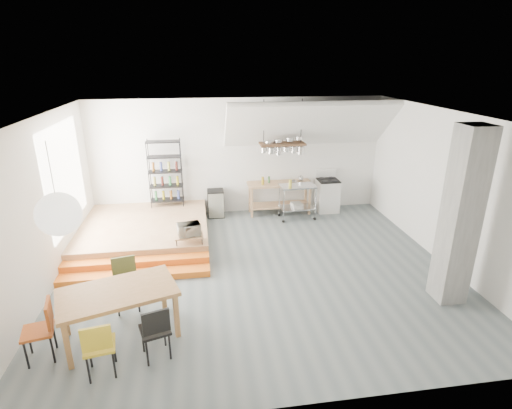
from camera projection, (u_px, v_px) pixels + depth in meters
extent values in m
plane|color=slate|center=(258.00, 270.00, 8.36)|extent=(8.00, 8.00, 0.00)
cube|color=silver|center=(239.00, 157.00, 11.05)|extent=(8.00, 0.04, 3.20)
cube|color=silver|center=(41.00, 209.00, 7.25)|extent=(0.04, 7.00, 3.20)
cube|color=silver|center=(446.00, 189.00, 8.36)|extent=(0.04, 7.00, 3.20)
cube|color=white|center=(258.00, 115.00, 7.25)|extent=(8.00, 7.00, 0.02)
cube|color=white|center=(309.00, 124.00, 10.42)|extent=(4.40, 1.44, 1.32)
cube|color=white|center=(65.00, 176.00, 8.58)|extent=(0.02, 2.50, 2.20)
cube|color=#9D724E|center=(145.00, 230.00, 9.80)|extent=(3.00, 3.00, 0.40)
cube|color=orange|center=(135.00, 275.00, 8.04)|extent=(3.00, 0.35, 0.13)
cube|color=orange|center=(137.00, 264.00, 8.34)|extent=(3.00, 0.35, 0.27)
cube|color=slate|center=(460.00, 217.00, 6.87)|extent=(0.50, 0.50, 3.20)
cube|color=#9D724E|center=(280.00, 184.00, 11.13)|extent=(1.80, 0.60, 0.06)
cube|color=#9D724E|center=(279.00, 205.00, 11.35)|extent=(1.70, 0.55, 0.04)
cube|color=#9D724E|center=(306.00, 195.00, 11.61)|extent=(0.06, 0.06, 0.86)
cube|color=#9D724E|center=(250.00, 198.00, 11.38)|extent=(0.06, 0.06, 0.86)
cube|color=#9D724E|center=(310.00, 200.00, 11.20)|extent=(0.06, 0.06, 0.86)
cube|color=#9D724E|center=(252.00, 203.00, 10.97)|extent=(0.06, 0.06, 0.86)
cube|color=white|center=(327.00, 196.00, 11.48)|extent=(0.60, 0.60, 0.90)
cube|color=black|center=(328.00, 180.00, 11.31)|extent=(0.58, 0.58, 0.03)
cube|color=white|center=(325.00, 173.00, 11.53)|extent=(0.60, 0.05, 0.25)
cylinder|color=black|center=(331.00, 178.00, 11.45)|extent=(0.18, 0.18, 0.02)
cylinder|color=black|center=(322.00, 178.00, 11.41)|extent=(0.18, 0.18, 0.02)
cylinder|color=black|center=(335.00, 181.00, 11.19)|extent=(0.18, 0.18, 0.02)
cylinder|color=black|center=(325.00, 181.00, 11.15)|extent=(0.18, 0.18, 0.02)
cube|color=#412D1A|center=(282.00, 144.00, 10.54)|extent=(1.20, 0.50, 0.05)
cylinder|color=black|center=(264.00, 122.00, 10.27)|extent=(0.02, 0.02, 1.15)
cylinder|color=black|center=(301.00, 121.00, 10.41)|extent=(0.02, 0.02, 1.15)
cylinder|color=silver|center=(264.00, 150.00, 10.47)|extent=(0.16, 0.16, 0.12)
cylinder|color=silver|center=(271.00, 150.00, 10.51)|extent=(0.20, 0.20, 0.16)
cylinder|color=silver|center=(279.00, 151.00, 10.54)|extent=(0.16, 0.16, 0.20)
cylinder|color=silver|center=(286.00, 149.00, 10.56)|extent=(0.20, 0.20, 0.12)
cylinder|color=silver|center=(294.00, 150.00, 10.59)|extent=(0.16, 0.16, 0.16)
cylinder|color=silver|center=(301.00, 150.00, 10.63)|extent=(0.20, 0.20, 0.20)
cylinder|color=black|center=(182.00, 171.00, 10.83)|extent=(0.02, 0.02, 1.80)
cylinder|color=black|center=(150.00, 172.00, 10.71)|extent=(0.02, 0.02, 1.80)
cylinder|color=black|center=(181.00, 174.00, 10.49)|extent=(0.02, 0.02, 1.80)
cylinder|color=black|center=(149.00, 176.00, 10.38)|extent=(0.02, 0.02, 1.80)
cube|color=black|center=(168.00, 200.00, 10.86)|extent=(0.88, 0.38, 0.02)
cube|color=black|center=(167.00, 186.00, 10.72)|extent=(0.88, 0.38, 0.02)
cube|color=black|center=(165.00, 171.00, 10.58)|extent=(0.88, 0.38, 0.02)
cube|color=black|center=(164.00, 157.00, 10.45)|extent=(0.88, 0.38, 0.02)
cube|color=black|center=(163.00, 142.00, 10.31)|extent=(0.88, 0.38, 0.03)
cylinder|color=#368747|center=(167.00, 195.00, 10.81)|extent=(0.07, 0.07, 0.24)
cylinder|color=olive|center=(166.00, 181.00, 10.67)|extent=(0.07, 0.07, 0.24)
cylinder|color=brown|center=(165.00, 166.00, 10.54)|extent=(0.07, 0.07, 0.24)
cube|color=#9D724E|center=(189.00, 236.00, 8.67)|extent=(0.60, 0.40, 0.03)
cylinder|color=black|center=(202.00, 235.00, 8.90)|extent=(0.02, 0.02, 0.13)
cylinder|color=black|center=(177.00, 237.00, 8.82)|extent=(0.02, 0.02, 0.13)
cylinder|color=black|center=(202.00, 242.00, 8.58)|extent=(0.02, 0.02, 0.13)
cylinder|color=black|center=(177.00, 243.00, 8.51)|extent=(0.02, 0.02, 0.13)
sphere|color=white|center=(59.00, 214.00, 5.39)|extent=(0.60, 0.60, 0.60)
cube|color=olive|center=(117.00, 292.00, 6.13)|extent=(1.96, 1.48, 0.07)
cube|color=olive|center=(163.00, 290.00, 6.95)|extent=(0.10, 0.10, 0.76)
cube|color=olive|center=(65.00, 314.00, 6.29)|extent=(0.10, 0.10, 0.76)
cube|color=olive|center=(176.00, 316.00, 6.26)|extent=(0.10, 0.10, 0.76)
cube|color=olive|center=(67.00, 346.00, 5.60)|extent=(0.10, 0.10, 0.76)
cube|color=gold|center=(100.00, 345.00, 5.49)|extent=(0.47, 0.47, 0.04)
cube|color=gold|center=(96.00, 339.00, 5.24)|extent=(0.39, 0.11, 0.36)
cylinder|color=black|center=(88.00, 370.00, 5.38)|extent=(0.03, 0.03, 0.45)
cylinder|color=black|center=(114.00, 365.00, 5.48)|extent=(0.03, 0.03, 0.45)
cylinder|color=black|center=(90.00, 354.00, 5.67)|extent=(0.03, 0.03, 0.45)
cylinder|color=black|center=(114.00, 349.00, 5.77)|extent=(0.03, 0.03, 0.45)
cube|color=black|center=(155.00, 330.00, 5.82)|extent=(0.51, 0.51, 0.04)
cube|color=black|center=(156.00, 322.00, 5.57)|extent=(0.38, 0.15, 0.36)
cylinder|color=black|center=(147.00, 353.00, 5.69)|extent=(0.03, 0.03, 0.45)
cylinder|color=black|center=(170.00, 346.00, 5.82)|extent=(0.03, 0.03, 0.45)
cylinder|color=black|center=(143.00, 339.00, 5.97)|extent=(0.03, 0.03, 0.45)
cylinder|color=black|center=(165.00, 333.00, 6.10)|extent=(0.03, 0.03, 0.45)
cube|color=brown|center=(126.00, 285.00, 6.93)|extent=(0.50, 0.50, 0.04)
cube|color=brown|center=(124.00, 266.00, 7.00)|extent=(0.40, 0.12, 0.37)
cylinder|color=black|center=(137.00, 290.00, 7.22)|extent=(0.03, 0.03, 0.47)
cylinder|color=black|center=(117.00, 294.00, 7.11)|extent=(0.03, 0.03, 0.47)
cylinder|color=black|center=(138.00, 300.00, 6.92)|extent=(0.03, 0.03, 0.47)
cylinder|color=black|center=(118.00, 304.00, 6.81)|extent=(0.03, 0.03, 0.47)
cube|color=#B14B19|center=(38.00, 331.00, 5.76)|extent=(0.50, 0.50, 0.04)
cube|color=#B14B19|center=(49.00, 313.00, 5.73)|extent=(0.13, 0.40, 0.37)
cylinder|color=black|center=(52.00, 349.00, 5.75)|extent=(0.03, 0.03, 0.46)
cylinder|color=black|center=(54.00, 335.00, 6.05)|extent=(0.03, 0.03, 0.46)
cylinder|color=black|center=(26.00, 355.00, 5.64)|extent=(0.03, 0.03, 0.46)
cylinder|color=black|center=(29.00, 340.00, 5.94)|extent=(0.03, 0.03, 0.46)
cube|color=silver|center=(298.00, 186.00, 10.75)|extent=(0.98, 0.58, 0.04)
cube|color=silver|center=(297.00, 207.00, 10.96)|extent=(0.98, 0.58, 0.03)
cylinder|color=silver|center=(310.00, 198.00, 11.21)|extent=(0.03, 0.03, 0.91)
sphere|color=black|center=(309.00, 213.00, 11.36)|extent=(0.08, 0.08, 0.08)
cylinder|color=silver|center=(279.00, 200.00, 11.04)|extent=(0.03, 0.03, 0.91)
sphere|color=black|center=(279.00, 215.00, 11.19)|extent=(0.08, 0.08, 0.08)
cylinder|color=silver|center=(315.00, 204.00, 10.78)|extent=(0.03, 0.03, 0.91)
sphere|color=black|center=(315.00, 219.00, 10.93)|extent=(0.08, 0.08, 0.08)
cylinder|color=silver|center=(284.00, 206.00, 10.61)|extent=(0.03, 0.03, 0.91)
sphere|color=black|center=(283.00, 221.00, 10.76)|extent=(0.08, 0.08, 0.08)
cube|color=black|center=(216.00, 203.00, 11.10)|extent=(0.44, 0.44, 0.76)
imported|color=beige|center=(189.00, 229.00, 8.62)|extent=(0.53, 0.41, 0.27)
imported|color=silver|center=(293.00, 182.00, 11.12)|extent=(0.26, 0.26, 0.06)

